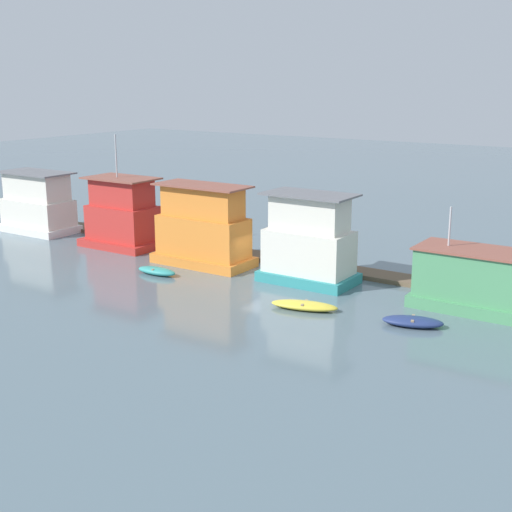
{
  "coord_description": "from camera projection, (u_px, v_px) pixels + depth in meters",
  "views": [
    {
      "loc": [
        25.45,
        -39.39,
        13.06
      ],
      "look_at": [
        0.0,
        -1.0,
        1.4
      ],
      "focal_mm": 50.0,
      "sensor_mm": 36.0,
      "label": 1
    }
  ],
  "objects": [
    {
      "name": "ground_plane",
      "position": [
        264.0,
        273.0,
        48.67
      ],
      "size": [
        200.0,
        200.0,
        0.0
      ],
      "primitive_type": "plane",
      "color": "slate"
    },
    {
      "name": "houseboat_white",
      "position": [
        38.0,
        205.0,
        61.04
      ],
      "size": [
        6.68,
        3.77,
        5.17
      ],
      "color": "white",
      "rests_on": "ground_plane"
    },
    {
      "name": "houseboat_teal",
      "position": [
        309.0,
        243.0,
        45.88
      ],
      "size": [
        6.08,
        3.54,
        5.84
      ],
      "color": "teal",
      "rests_on": "ground_plane"
    },
    {
      "name": "dinghy_teal",
      "position": [
        157.0,
        271.0,
        48.16
      ],
      "size": [
        3.09,
        1.22,
        0.51
      ],
      "color": "teal",
      "rests_on": "ground_plane"
    },
    {
      "name": "houseboat_orange",
      "position": [
        203.0,
        230.0,
        50.23
      ],
      "size": [
        7.22,
        3.4,
        5.74
      ],
      "color": "orange",
      "rests_on": "ground_plane"
    },
    {
      "name": "houseboat_red",
      "position": [
        123.0,
        216.0,
        55.76
      ],
      "size": [
        6.23,
        4.12,
        8.76
      ],
      "color": "red",
      "rests_on": "ground_plane"
    },
    {
      "name": "dock_walkway",
      "position": [
        288.0,
        261.0,
        51.2
      ],
      "size": [
        59.6,
        2.1,
        0.3
      ],
      "primitive_type": "cube",
      "color": "brown",
      "rests_on": "ground_plane"
    },
    {
      "name": "dinghy_yellow",
      "position": [
        304.0,
        305.0,
        40.99
      ],
      "size": [
        4.13,
        2.33,
        0.48
      ],
      "color": "yellow",
      "rests_on": "ground_plane"
    },
    {
      "name": "dinghy_navy",
      "position": [
        413.0,
        322.0,
        38.22
      ],
      "size": [
        3.52,
        2.32,
        0.53
      ],
      "color": "navy",
      "rests_on": "ground_plane"
    },
    {
      "name": "houseboat_green",
      "position": [
        475.0,
        280.0,
        40.73
      ],
      "size": [
        6.86,
        3.69,
        5.83
      ],
      "color": "#4C9360",
      "rests_on": "ground_plane"
    }
  ]
}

